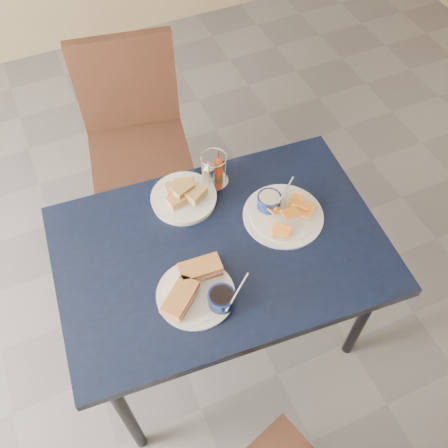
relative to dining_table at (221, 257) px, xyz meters
name	(u,v)px	position (x,y,z in m)	size (l,w,h in m)	color
ground	(175,346)	(-0.22, 0.03, -0.68)	(6.00, 6.00, 0.00)	#56555B
dining_table	(221,257)	(0.00, 0.00, 0.00)	(1.21, 0.86, 0.75)	black
chair_far	(131,128)	(-0.07, 0.90, -0.12)	(0.54, 0.52, 0.98)	black
sandwich_plate	(198,290)	(-0.14, -0.14, 0.10)	(0.30, 0.26, 0.12)	white
plantain_plate	(279,211)	(0.26, 0.05, 0.09)	(0.30, 0.30, 0.12)	white
bread_basket	(184,196)	(-0.04, 0.25, 0.09)	(0.24, 0.24, 0.08)	white
condiment_caddy	(213,172)	(0.09, 0.29, 0.13)	(0.11, 0.11, 0.14)	silver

